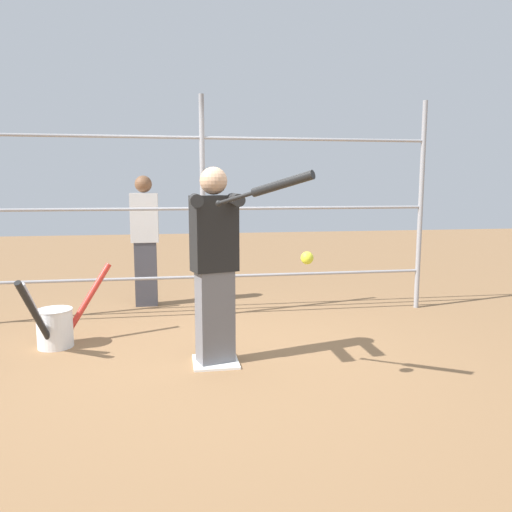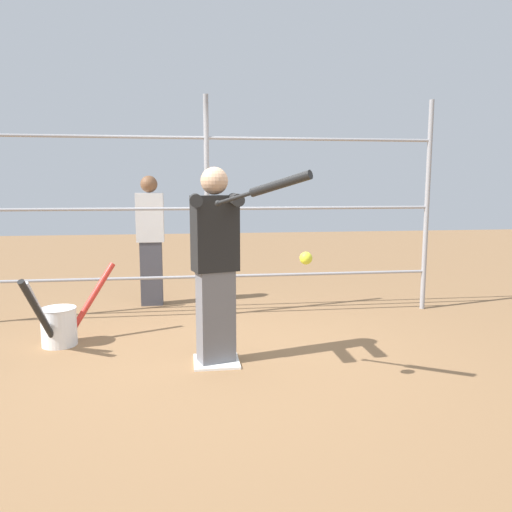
# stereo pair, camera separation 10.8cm
# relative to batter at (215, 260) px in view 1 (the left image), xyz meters

# --- Properties ---
(ground_plane) EXTENTS (24.00, 24.00, 0.00)m
(ground_plane) POSITION_rel_batter_xyz_m (0.00, -0.02, -0.93)
(ground_plane) COLOR olive
(home_plate) EXTENTS (0.40, 0.40, 0.02)m
(home_plate) POSITION_rel_batter_xyz_m (0.00, -0.02, -0.92)
(home_plate) COLOR white
(home_plate) RESTS_ON ground
(fence_backstop) EXTENTS (5.50, 0.06, 2.59)m
(fence_backstop) POSITION_rel_batter_xyz_m (0.00, -1.62, 0.36)
(fence_backstop) COLOR #939399
(fence_backstop) RESTS_ON ground
(batter) EXTENTS (0.43, 0.66, 1.72)m
(batter) POSITION_rel_batter_xyz_m (0.00, 0.00, 0.00)
(batter) COLOR slate
(batter) RESTS_ON ground
(baseball_bat_swinging) EXTENTS (0.64, 0.59, 0.26)m
(baseball_bat_swinging) POSITION_rel_batter_xyz_m (-0.36, 0.77, 0.63)
(baseball_bat_swinging) COLOR black
(softball_in_flight) EXTENTS (0.10, 0.10, 0.10)m
(softball_in_flight) POSITION_rel_batter_xyz_m (-0.64, 0.67, 0.10)
(softball_in_flight) COLOR yellow
(bat_bucket) EXTENTS (0.72, 0.98, 0.77)m
(bat_bucket) POSITION_rel_batter_xyz_m (1.50, -0.69, -0.70)
(bat_bucket) COLOR white
(bat_bucket) RESTS_ON ground
(bystander_behind_fence) EXTENTS (0.35, 0.22, 1.69)m
(bystander_behind_fence) POSITION_rel_batter_xyz_m (0.71, -2.31, -0.05)
(bystander_behind_fence) COLOR #3F3F47
(bystander_behind_fence) RESTS_ON ground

